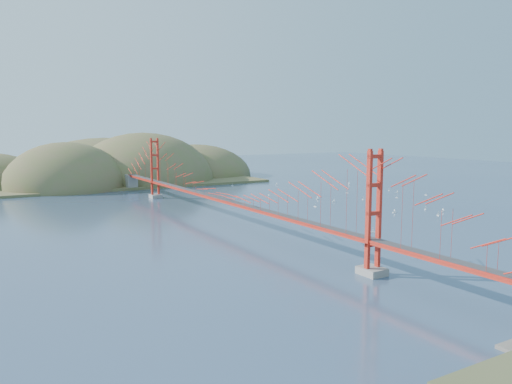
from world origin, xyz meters
TOP-DOWN VIEW (x-y plane):
  - ground at (0.00, 0.00)m, footprint 320.00×320.00m
  - bridge at (0.00, 0.18)m, footprint 2.20×94.40m
  - far_headlands at (2.21, 68.52)m, footprint 84.00×58.00m
  - sailboat_15 at (37.41, 16.80)m, footprint 0.62×0.62m
  - sailboat_5 at (48.92, 5.91)m, footprint 0.47×0.53m
  - sailboat_11 at (46.71, 11.61)m, footprint 0.53×0.53m
  - sailboat_17 at (48.16, 28.60)m, footprint 0.66×0.63m
  - sailboat_8 at (26.29, 12.53)m, footprint 0.60×0.55m
  - sailboat_13 at (34.09, -6.80)m, footprint 0.70×0.70m
  - sailboat_3 at (20.32, 20.66)m, footprint 0.49×0.43m
  - sailboat_16 at (26.58, 7.97)m, footprint 0.61×0.61m
  - sailboat_6 at (13.44, -16.02)m, footprint 0.67×0.67m
  - sailboat_4 at (33.23, 7.40)m, footprint 0.65×0.65m
  - sailboat_7 at (32.83, 37.11)m, footprint 0.49×0.41m
  - sailboat_12 at (22.64, 40.78)m, footprint 0.52×0.49m
  - sailboat_9 at (47.83, 15.08)m, footprint 0.55×0.55m
  - sailboat_14 at (31.26, -11.74)m, footprint 0.64×0.64m
  - sailboat_2 at (27.45, -6.25)m, footprint 0.62×0.59m
  - sailboat_1 at (20.13, 5.11)m, footprint 0.58×0.62m
  - sailboat_extra_0 at (40.87, 6.13)m, footprint 0.50×0.50m
  - sailboat_extra_1 at (35.11, -9.48)m, footprint 0.59×0.51m

SIDE VIEW (x-z plane):
  - ground at x=0.00m, z-range 0.00..0.00m
  - far_headlands at x=2.21m, z-range -12.50..12.50m
  - sailboat_3 at x=20.32m, z-range -0.14..0.41m
  - sailboat_extra_0 at x=40.87m, z-range -0.14..0.41m
  - sailboat_7 at x=32.83m, z-range -0.15..0.42m
  - sailboat_11 at x=46.71m, z-range -0.15..0.43m
  - sailboat_12 at x=22.64m, z-range -0.16..0.43m
  - sailboat_5 at x=48.92m, z-range -0.16..0.44m
  - sailboat_9 at x=47.83m, z-range -0.17..0.45m
  - sailboat_15 at x=37.41m, z-range -0.18..0.47m
  - sailboat_extra_1 at x=35.11m, z-range -0.18..0.48m
  - sailboat_8 at x=26.29m, z-range -0.19..0.49m
  - sailboat_16 at x=26.58m, z-range -0.19..0.49m
  - sailboat_1 at x=20.13m, z-range -0.19..0.50m
  - sailboat_2 at x=27.45m, z-range -0.20..0.50m
  - sailboat_6 at x=13.44m, z-range -0.20..0.51m
  - sailboat_14 at x=31.26m, z-range -0.20..0.52m
  - sailboat_4 at x=33.23m, z-range -0.21..0.52m
  - sailboat_13 at x=34.09m, z-range -0.21..0.53m
  - sailboat_17 at x=48.16m, z-range -0.21..0.53m
  - bridge at x=0.00m, z-range 1.01..13.01m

